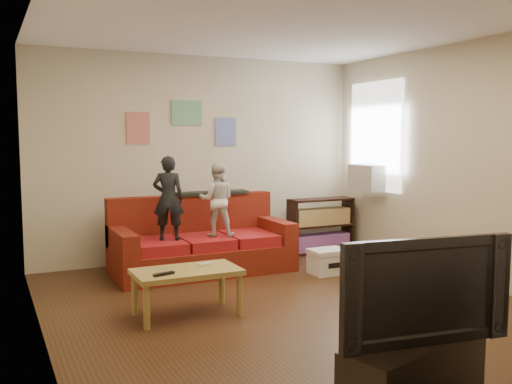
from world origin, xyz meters
name	(u,v)px	position (x,y,z in m)	size (l,w,h in m)	color
room_shell	(292,168)	(0.00, 0.00, 1.35)	(4.52, 5.02, 2.72)	#432814
sofa	(201,245)	(-0.28, 1.78, 0.32)	(2.14, 0.98, 0.94)	maroon
child_a	(168,198)	(-0.73, 1.61, 0.94)	(0.36, 0.23, 0.98)	black
child_b	(217,200)	(-0.13, 1.61, 0.89)	(0.43, 0.33, 0.88)	silver
coffee_table	(187,276)	(-1.00, 0.20, 0.37)	(0.97, 0.53, 0.43)	#A98E44
remote	(164,274)	(-1.25, 0.08, 0.45)	(0.20, 0.05, 0.02)	black
game_controller	(205,265)	(-0.80, 0.25, 0.45)	(0.14, 0.04, 0.03)	silver
bookshelf	(321,228)	(1.65, 2.11, 0.34)	(0.96, 0.29, 0.76)	black
window	(376,136)	(2.22, 1.65, 1.64)	(0.04, 1.08, 1.48)	white
ac_unit	(368,177)	(2.10, 1.65, 1.08)	(0.28, 0.55, 0.35)	#B7B2A3
artwork_left	(138,128)	(-0.85, 2.48, 1.75)	(0.30, 0.01, 0.40)	#D87266
artwork_center	(187,113)	(-0.20, 2.48, 1.95)	(0.42, 0.01, 0.32)	#72B27F
artwork_right	(226,132)	(0.35, 2.48, 1.70)	(0.30, 0.01, 0.38)	#727FCC
file_box	(328,261)	(1.04, 0.98, 0.15)	(0.43, 0.33, 0.30)	white
tv_stand	(414,371)	(-0.27, -2.05, 0.20)	(1.09, 0.36, 0.41)	black
television	(417,287)	(-0.27, -2.05, 0.74)	(1.14, 0.15, 0.65)	black
tissue	(292,264)	(0.78, 1.40, 0.05)	(0.10, 0.10, 0.10)	beige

